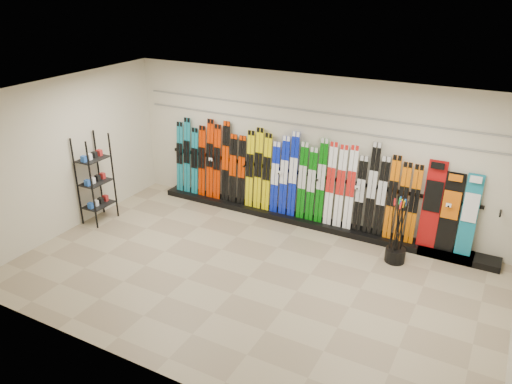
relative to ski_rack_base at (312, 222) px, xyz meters
The scene contains 12 objects.
floor 2.29m from the ski_rack_base, 95.64° to the right, with size 8.00×8.00×0.00m, color gray.
back_wall 1.47m from the ski_rack_base, 135.64° to the left, with size 8.00×8.00×0.00m, color beige.
left_wall 5.01m from the ski_rack_base, 151.65° to the right, with size 5.00×5.00×0.00m, color beige.
ceiling 3.73m from the ski_rack_base, 95.64° to the right, with size 8.00×8.00×0.00m, color silver.
ski_rack_base is the anchor object (origin of this frame).
skis 1.11m from the ski_rack_base, behind, with size 5.37×0.19×1.79m.
snowboards 2.65m from the ski_rack_base, ahead, with size 0.94×0.25×1.61m.
accessory_rack 4.48m from the ski_rack_base, 154.75° to the right, with size 0.40×0.60×1.83m, color black.
pole_bin 1.93m from the ski_rack_base, 18.54° to the right, with size 0.36×0.36×0.25m, color black.
ski_poles 1.99m from the ski_rack_base, 18.49° to the right, with size 0.26×0.33×1.18m.
slatwall_rail_0 1.96m from the ski_rack_base, 138.37° to the left, with size 7.60×0.02×0.03m, color gray.
slatwall_rail_1 2.26m from the ski_rack_base, 138.37° to the left, with size 7.60×0.02×0.03m, color gray.
Camera 1 is at (3.48, -6.25, 4.72)m, focal length 35.00 mm.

